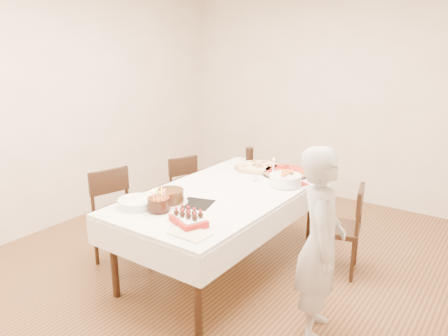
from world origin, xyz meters
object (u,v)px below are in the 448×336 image
Objects in this scene: cola_glass at (250,155)px; strawberry_box at (189,219)px; dining_table at (224,229)px; layer_cake at (170,196)px; chair_right_savory at (337,228)px; chair_left_dessert at (121,221)px; pasta_bowl at (285,180)px; person at (320,244)px; pizza_white at (258,167)px; pizza_pepperoni at (286,172)px; taper_candle at (273,170)px; chair_left_savory at (191,196)px; birthday_cake at (159,200)px.

cola_glass is 1.81m from strawberry_box.
cola_glass is (-0.34, 0.98, 0.46)m from dining_table.
dining_table is at bearing 68.49° from layer_cake.
strawberry_box is (-0.68, -1.28, 0.37)m from chair_right_savory.
dining_table is at bearing -129.46° from chair_left_dessert.
chair_right_savory is at bearing 43.78° from layer_cake.
strawberry_box is at bearing -98.07° from pasta_bowl.
person is 1.14m from pasta_bowl.
pizza_white is 0.31m from cola_glass.
pasta_bowl reaches higher than strawberry_box.
pizza_white and pizza_pepperoni have the same top height.
dining_table is at bearing -128.70° from pasta_bowl.
taper_candle is 0.88× the size of layer_cake.
chair_left_dessert reaches higher than pizza_pepperoni.
cola_glass reaches higher than chair_left_savory.
dining_table is at bearing 172.62° from chair_left_savory.
chair_left_dessert is 1.70m from pizza_pepperoni.
chair_left_dessert is at bearing -135.63° from taper_candle.
layer_cake reaches higher than dining_table.
pizza_pepperoni is (-0.68, 0.27, 0.35)m from chair_right_savory.
pizza_pepperoni is at bearing 117.03° from pasta_bowl.
pizza_pepperoni is 1.69× the size of layer_cake.
taper_candle reaches higher than birthday_cake.
person is 4.73× the size of layer_cake.
birthday_cake is at bearing 140.86° from chair_left_savory.
person is 2.76× the size of pizza_white.
layer_cake is at bearing -160.03° from chair_left_dessert.
layer_cake is (-0.40, -1.31, 0.04)m from pizza_pepperoni.
birthday_cake is at bearing -102.31° from dining_table.
chair_left_dessert is at bearing 168.90° from strawberry_box.
taper_candle reaches higher than chair_left_savory.
chair_right_savory is 1.99m from chair_left_dessert.
chair_left_savory is at bearing -158.98° from pizza_pepperoni.
taper_candle is 1.45× the size of birthday_cake.
taper_candle is (0.25, 0.46, 0.51)m from dining_table.
chair_left_dessert reaches higher than chair_right_savory.
birthday_cake is (-0.04, -1.47, 0.07)m from pizza_white.
birthday_cake is at bearing -114.44° from pasta_bowl.
pasta_bowl reaches higher than chair_left_savory.
chair_left_savory is 0.81m from pizza_white.
dining_table is 0.96m from chair_left_dessert.
person is at bearing -160.09° from chair_left_dessert.
chair_left_savory is 1.11m from taper_candle.
taper_candle is at bearing -156.18° from chair_left_savory.
chair_left_savory is 0.99m from chair_left_dessert.
person is at bearing 178.44° from chair_left_savory.
pizza_pepperoni is 1.66× the size of pasta_bowl.
layer_cake is (0.55, -0.94, 0.40)m from chair_left_savory.
person reaches higher than dining_table.
strawberry_box is (-0.90, -0.35, 0.08)m from person.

